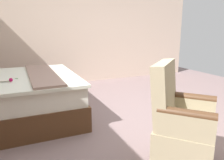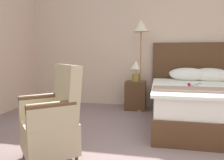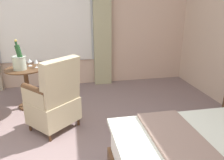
# 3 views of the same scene
# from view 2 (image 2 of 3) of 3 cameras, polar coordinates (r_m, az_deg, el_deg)

# --- Properties ---
(wall_headboard_side) EXTENTS (5.70, 0.12, 2.93)m
(wall_headboard_side) POSITION_cam_2_polar(r_m,az_deg,el_deg) (4.92, 10.80, 10.36)
(wall_headboard_side) COLOR beige
(wall_headboard_side) RESTS_ON ground
(bed) EXTENTS (1.79, 2.22, 1.38)m
(bed) POSITION_cam_2_polar(r_m,az_deg,el_deg) (3.93, 23.31, -5.00)
(bed) COLOR #50331E
(bed) RESTS_ON ground
(nightstand) EXTENTS (0.44, 0.37, 0.59)m
(nightstand) POSITION_cam_2_polar(r_m,az_deg,el_deg) (4.57, 6.18, -4.02)
(nightstand) COLOR #50331E
(nightstand) RESTS_ON ground
(bedside_lamp) EXTENTS (0.23, 0.23, 0.43)m
(bedside_lamp) POSITION_cam_2_polar(r_m,az_deg,el_deg) (4.50, 6.26, 2.89)
(bedside_lamp) COLOR olive
(bedside_lamp) RESTS_ON nightstand
(floor_lamp_brass) EXTENTS (0.33, 0.33, 1.83)m
(floor_lamp_brass) POSITION_cam_2_polar(r_m,az_deg,el_deg) (4.45, 7.60, 11.72)
(floor_lamp_brass) COLOR #A27440
(floor_lamp_brass) RESTS_ON ground
(armchair_by_window) EXTENTS (0.78, 0.78, 1.02)m
(armchair_by_window) POSITION_cam_2_polar(r_m,az_deg,el_deg) (2.44, -15.25, -10.26)
(armchair_by_window) COLOR #50331E
(armchair_by_window) RESTS_ON ground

